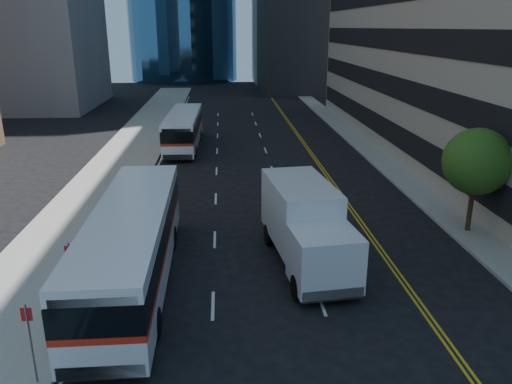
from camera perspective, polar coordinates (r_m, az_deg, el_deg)
ground at (r=17.39m, az=7.02°, el=-15.76°), size 160.00×160.00×0.00m
sidewalk_west at (r=40.97m, az=-14.35°, el=4.17°), size 5.00×90.00×0.15m
sidewalk_east at (r=42.03m, az=12.87°, el=4.64°), size 2.00×90.00×0.15m
street_tree at (r=25.88m, az=23.93°, el=3.18°), size 3.20×3.20×5.10m
bus_front at (r=20.00m, az=-13.97°, el=-5.75°), size 2.82×12.36×3.18m
bus_rear at (r=42.70m, az=-8.25°, el=7.18°), size 2.69×11.22×2.88m
box_truck at (r=21.08m, az=5.72°, el=-3.82°), size 3.27×7.34×3.40m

